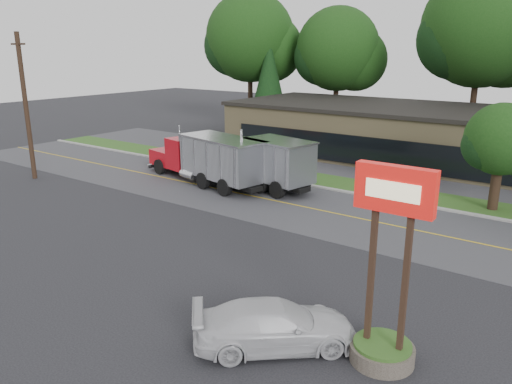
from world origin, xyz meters
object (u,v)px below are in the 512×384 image
(utility_pole, at_px, (26,106))
(dump_truck_red, at_px, (209,158))
(dump_truck_blue, at_px, (267,162))
(bilo_sign, at_px, (386,299))
(rally_car, at_px, (275,325))

(utility_pole, relative_size, dump_truck_red, 0.91)
(utility_pole, bearing_deg, dump_truck_red, 29.39)
(utility_pole, distance_m, dump_truck_blue, 17.06)
(dump_truck_red, bearing_deg, utility_pole, 41.44)
(bilo_sign, relative_size, rally_car, 1.18)
(utility_pole, bearing_deg, bilo_sign, -11.89)
(bilo_sign, height_order, dump_truck_blue, bilo_sign)
(bilo_sign, bearing_deg, rally_car, -157.55)
(bilo_sign, relative_size, dump_truck_blue, 0.75)
(bilo_sign, xyz_separation_m, rally_car, (-3.00, -1.24, -1.29))
(dump_truck_red, height_order, dump_truck_blue, same)
(utility_pole, distance_m, bilo_sign, 29.29)
(utility_pole, xyz_separation_m, rally_car, (25.50, -7.24, -4.36))
(utility_pole, height_order, dump_truck_red, utility_pole)
(utility_pole, bearing_deg, dump_truck_blue, 26.88)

